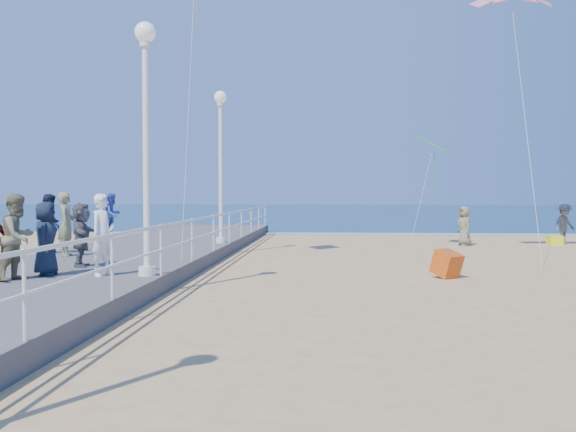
# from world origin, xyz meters

# --- Properties ---
(ground) EXTENTS (160.00, 160.00, 0.00)m
(ground) POSITION_xyz_m (0.00, 0.00, 0.00)
(ground) COLOR #DBB072
(ground) RESTS_ON ground
(ocean) EXTENTS (160.00, 90.00, 0.05)m
(ocean) POSITION_xyz_m (0.00, 65.00, 0.01)
(ocean) COLOR #0C2D48
(ocean) RESTS_ON ground
(surf_line) EXTENTS (160.00, 1.20, 0.04)m
(surf_line) POSITION_xyz_m (0.00, 20.50, 0.03)
(surf_line) COLOR silver
(surf_line) RESTS_ON ground
(boardwalk) EXTENTS (5.00, 44.00, 0.40)m
(boardwalk) POSITION_xyz_m (-7.50, 0.00, 0.20)
(boardwalk) COLOR slate
(boardwalk) RESTS_ON ground
(railing) EXTENTS (0.05, 42.00, 0.55)m
(railing) POSITION_xyz_m (-5.05, 0.00, 1.25)
(railing) COLOR white
(railing) RESTS_ON boardwalk
(lamp_post_mid) EXTENTS (0.44, 0.44, 5.32)m
(lamp_post_mid) POSITION_xyz_m (-5.35, 0.00, 3.66)
(lamp_post_mid) COLOR white
(lamp_post_mid) RESTS_ON boardwalk
(lamp_post_far) EXTENTS (0.44, 0.44, 5.32)m
(lamp_post_far) POSITION_xyz_m (-5.35, 9.00, 3.66)
(lamp_post_far) COLOR white
(lamp_post_far) RESTS_ON boardwalk
(woman_holding_toddler) EXTENTS (0.63, 0.74, 1.73)m
(woman_holding_toddler) POSITION_xyz_m (-6.25, -0.10, 1.27)
(woman_holding_toddler) COLOR white
(woman_holding_toddler) RESTS_ON boardwalk
(toddler_held) EXTENTS (0.48, 0.53, 0.89)m
(toddler_held) POSITION_xyz_m (-6.10, 0.05, 1.70)
(toddler_held) COLOR blue
(toddler_held) RESTS_ON boardwalk
(spectator_1) EXTENTS (0.81, 0.95, 1.73)m
(spectator_1) POSITION_xyz_m (-7.72, -0.88, 1.27)
(spectator_1) COLOR #827C5A
(spectator_1) RESTS_ON boardwalk
(spectator_4) EXTENTS (0.65, 0.86, 1.57)m
(spectator_4) POSITION_xyz_m (-7.49, -0.12, 1.18)
(spectator_4) COLOR #172133
(spectator_4) RESTS_ON boardwalk
(spectator_5) EXTENTS (0.77, 1.47, 1.52)m
(spectator_5) POSITION_xyz_m (-7.40, 1.58, 1.16)
(spectator_5) COLOR #57585C
(spectator_5) RESTS_ON boardwalk
(spectator_6) EXTENTS (0.54, 0.72, 1.78)m
(spectator_6) POSITION_xyz_m (-8.81, 4.03, 1.29)
(spectator_6) COLOR #83825A
(spectator_6) RESTS_ON boardwalk
(spectator_7) EXTENTS (0.68, 0.86, 1.72)m
(spectator_7) POSITION_xyz_m (-9.60, 4.78, 1.26)
(spectator_7) COLOR #181F36
(spectator_7) RESTS_ON boardwalk
(beach_walker_a) EXTENTS (1.26, 1.11, 1.70)m
(beach_walker_a) POSITION_xyz_m (8.40, 14.66, 0.85)
(beach_walker_a) COLOR #5C5B61
(beach_walker_a) RESTS_ON ground
(beach_walker_c) EXTENTS (0.73, 0.91, 1.61)m
(beach_walker_c) POSITION_xyz_m (3.98, 13.46, 0.81)
(beach_walker_c) COLOR #82795A
(beach_walker_c) RESTS_ON ground
(box_kite) EXTENTS (0.88, 0.90, 0.74)m
(box_kite) POSITION_xyz_m (1.44, 3.10, 0.30)
(box_kite) COLOR red
(box_kite) RESTS_ON ground
(beach_chair_right) EXTENTS (0.55, 0.55, 0.40)m
(beach_chair_right) POSITION_xyz_m (7.77, 13.97, 0.20)
(beach_chair_right) COLOR yellow
(beach_chair_right) RESTS_ON ground
(kite_diamond_green) EXTENTS (1.48, 1.59, 0.68)m
(kite_diamond_green) POSITION_xyz_m (2.64, 13.01, 4.12)
(kite_diamond_green) COLOR green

